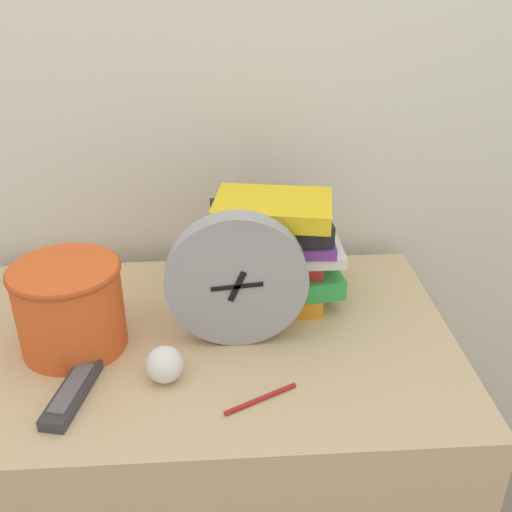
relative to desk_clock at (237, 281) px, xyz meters
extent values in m
cube|color=silver|center=(-0.09, 0.39, 0.31)|extent=(6.00, 0.04, 2.40)
cube|color=tan|center=(-0.09, 0.01, -0.51)|extent=(1.00, 0.62, 0.76)
cylinder|color=#99999E|center=(0.00, 0.00, 0.00)|extent=(0.26, 0.04, 0.26)
cylinder|color=white|center=(0.00, -0.01, 0.00)|extent=(0.23, 0.01, 0.23)
cube|color=black|center=(0.00, -0.02, 0.00)|extent=(0.03, 0.01, 0.06)
cube|color=black|center=(0.00, -0.02, 0.00)|extent=(0.09, 0.01, 0.02)
cylinder|color=black|center=(0.00, -0.02, 0.00)|extent=(0.01, 0.01, 0.01)
cube|color=orange|center=(0.06, 0.14, -0.11)|extent=(0.22, 0.18, 0.04)
cube|color=green|center=(0.09, 0.14, -0.07)|extent=(0.25, 0.21, 0.04)
cube|color=red|center=(0.07, 0.15, -0.03)|extent=(0.24, 0.15, 0.04)
cube|color=white|center=(0.10, 0.13, -0.01)|extent=(0.24, 0.16, 0.02)
cube|color=#7A3899|center=(0.09, 0.12, 0.02)|extent=(0.22, 0.14, 0.02)
cube|color=#232328|center=(0.07, 0.14, 0.05)|extent=(0.23, 0.18, 0.04)
cube|color=yellow|center=(0.08, 0.12, 0.09)|extent=(0.25, 0.19, 0.04)
cylinder|color=#E05623|center=(-0.30, 0.00, -0.05)|extent=(0.19, 0.19, 0.17)
torus|color=#B3451C|center=(-0.30, 0.00, 0.03)|extent=(0.20, 0.20, 0.01)
cube|color=#333338|center=(-0.28, -0.14, -0.12)|extent=(0.08, 0.17, 0.02)
cube|color=#59595E|center=(-0.28, -0.14, -0.11)|extent=(0.06, 0.13, 0.00)
sphere|color=white|center=(-0.13, -0.11, -0.10)|extent=(0.06, 0.06, 0.06)
cylinder|color=#B21E1E|center=(0.03, -0.17, -0.12)|extent=(0.12, 0.07, 0.01)
camera|label=1|loc=(-0.03, -0.93, 0.54)|focal=42.00mm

